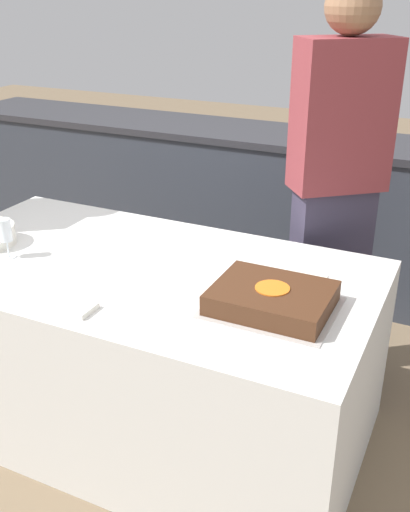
{
  "coord_description": "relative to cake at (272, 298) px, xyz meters",
  "views": [
    {
      "loc": [
        1.12,
        -1.75,
        1.71
      ],
      "look_at": [
        0.29,
        0.0,
        0.83
      ],
      "focal_mm": 42.0,
      "sensor_mm": 36.0,
      "label": 1
    }
  ],
  "objects": [
    {
      "name": "dining_table",
      "position": [
        -0.57,
        0.08,
        -0.4
      ],
      "size": [
        1.81,
        0.97,
        0.73
      ],
      "color": "silver",
      "rests_on": "ground_plane"
    },
    {
      "name": "person_cutting_cake",
      "position": [
        0.0,
        0.79,
        0.15
      ],
      "size": [
        0.43,
        0.4,
        1.74
      ],
      "rotation": [
        0.0,
        0.0,
        -2.46
      ],
      "color": "#383347",
      "rests_on": "ground_plane"
    },
    {
      "name": "wine_glass",
      "position": [
        -1.07,
        -0.06,
        0.07
      ],
      "size": [
        0.06,
        0.06,
        0.16
      ],
      "color": "white",
      "rests_on": "dining_table"
    },
    {
      "name": "ground_plane",
      "position": [
        -0.57,
        0.08,
        -0.76
      ],
      "size": [
        14.0,
        14.0,
        0.0
      ],
      "primitive_type": "plane",
      "color": "#7A664C"
    },
    {
      "name": "side_plate_near_cake",
      "position": [
        0.02,
        0.29,
        -0.03
      ],
      "size": [
        0.18,
        0.18,
        0.0
      ],
      "color": "white",
      "rests_on": "dining_table"
    },
    {
      "name": "utensil_pile",
      "position": [
        -0.58,
        -0.29,
        -0.03
      ],
      "size": [
        0.12,
        0.1,
        0.02
      ],
      "color": "white",
      "rests_on": "dining_table"
    },
    {
      "name": "cake",
      "position": [
        0.0,
        0.0,
        0.0
      ],
      "size": [
        0.42,
        0.35,
        0.08
      ],
      "color": "#B7B2AD",
      "rests_on": "dining_table"
    },
    {
      "name": "back_counter",
      "position": [
        -0.57,
        1.64,
        -0.3
      ],
      "size": [
        4.4,
        0.58,
        0.92
      ],
      "color": "#333842",
      "rests_on": "ground_plane"
    }
  ]
}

